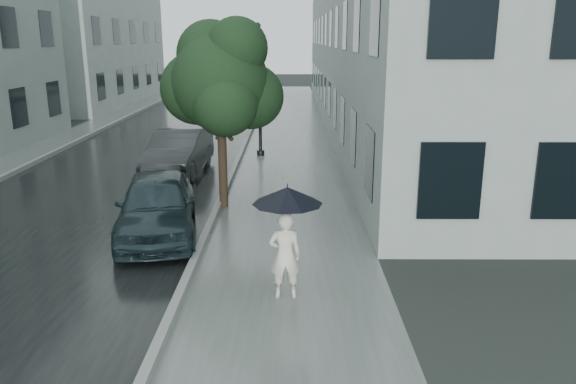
{
  "coord_description": "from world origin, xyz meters",
  "views": [
    {
      "loc": [
        0.27,
        -8.83,
        4.22
      ],
      "look_at": [
        0.22,
        1.76,
        1.3
      ],
      "focal_mm": 35.0,
      "sensor_mm": 36.0,
      "label": 1
    }
  ],
  "objects_px": {
    "car_far": "(178,152)",
    "car_near": "(157,205)",
    "street_tree": "(221,81)",
    "lamp_post": "(255,80)",
    "pedestrian": "(285,255)"
  },
  "relations": [
    {
      "from": "pedestrian",
      "to": "car_near",
      "type": "xyz_separation_m",
      "value": [
        -2.83,
        3.06,
        -0.05
      ]
    },
    {
      "from": "car_near",
      "to": "pedestrian",
      "type": "bearing_deg",
      "value": -56.92
    },
    {
      "from": "street_tree",
      "to": "car_near",
      "type": "bearing_deg",
      "value": -117.61
    },
    {
      "from": "street_tree",
      "to": "car_near",
      "type": "relative_size",
      "value": 1.17
    },
    {
      "from": "street_tree",
      "to": "car_far",
      "type": "xyz_separation_m",
      "value": [
        -1.85,
        3.54,
        -2.5
      ]
    },
    {
      "from": "lamp_post",
      "to": "car_near",
      "type": "height_order",
      "value": "lamp_post"
    },
    {
      "from": "car_far",
      "to": "car_near",
      "type": "bearing_deg",
      "value": -80.47
    },
    {
      "from": "pedestrian",
      "to": "car_near",
      "type": "height_order",
      "value": "pedestrian"
    },
    {
      "from": "car_near",
      "to": "car_far",
      "type": "xyz_separation_m",
      "value": [
        -0.65,
        5.82,
        0.01
      ]
    },
    {
      "from": "lamp_post",
      "to": "car_far",
      "type": "relative_size",
      "value": 1.14
    },
    {
      "from": "pedestrian",
      "to": "lamp_post",
      "type": "xyz_separation_m",
      "value": [
        -1.17,
        11.82,
        2.01
      ]
    },
    {
      "from": "lamp_post",
      "to": "car_far",
      "type": "xyz_separation_m",
      "value": [
        -2.31,
        -2.93,
        -2.06
      ]
    },
    {
      "from": "pedestrian",
      "to": "lamp_post",
      "type": "bearing_deg",
      "value": -88.01
    },
    {
      "from": "street_tree",
      "to": "car_far",
      "type": "distance_m",
      "value": 4.71
    },
    {
      "from": "pedestrian",
      "to": "lamp_post",
      "type": "relative_size",
      "value": 0.31
    }
  ]
}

